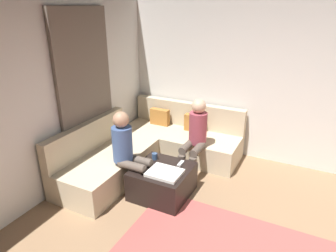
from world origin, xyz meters
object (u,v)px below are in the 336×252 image
Objects in this scene: person_on_couch_back at (195,134)px; person_on_couch_side at (129,150)px; sectional_couch at (151,148)px; ottoman at (162,181)px; game_remote at (181,163)px; coffee_mug at (155,156)px.

person_on_couch_back is 1.10m from person_on_couch_side.
person_on_couch_side is (-0.62, -0.91, 0.00)m from person_on_couch_back.
ottoman is (0.60, -0.72, -0.07)m from sectional_couch.
person_on_couch_side is at bearing -150.72° from game_remote.
coffee_mug is 0.08× the size of person_on_couch_back.
person_on_couch_side is at bearing 55.54° from person_on_couch_back.
ottoman is at bearing -50.25° from sectional_couch.
sectional_couch is 26.84× the size of coffee_mug.
game_remote is at bearing -32.73° from sectional_couch.
game_remote is 0.12× the size of person_on_couch_side.
coffee_mug reaches higher than ottoman.
coffee_mug is 0.43m from person_on_couch_side.
person_on_couch_side reaches higher than ottoman.
person_on_couch_back reaches higher than ottoman.
sectional_couch is at bearing 129.75° from ottoman.
sectional_couch is 0.69m from coffee_mug.
person_on_couch_back is at bearing 145.54° from person_on_couch_side.
ottoman is 0.63× the size of person_on_couch_back.
ottoman is 5.07× the size of game_remote.
sectional_couch is at bearing 147.27° from game_remote.
person_on_couch_back reaches higher than game_remote.
sectional_couch is 0.86m from person_on_couch_back.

